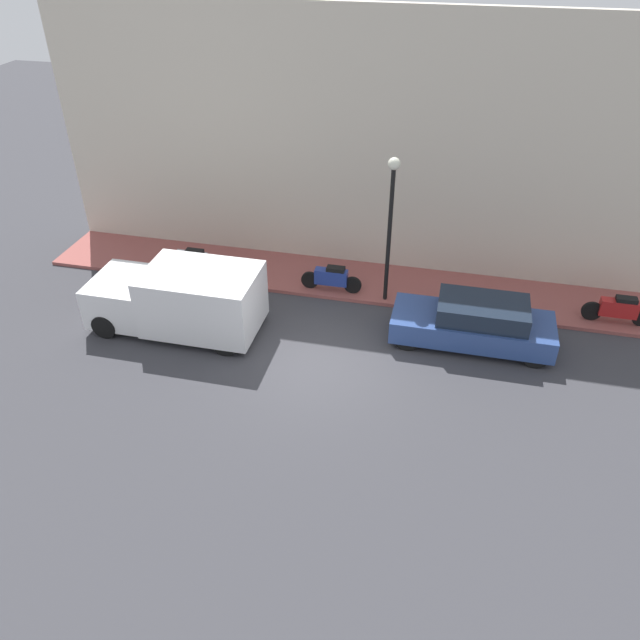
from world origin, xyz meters
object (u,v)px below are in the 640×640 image
at_px(delivery_van, 178,298).
at_px(motorcycle_red, 619,309).
at_px(motorcycle_blue, 332,278).
at_px(streetlamp, 391,210).
at_px(parked_car, 475,323).
at_px(scooter_silver, 192,260).

relative_size(delivery_van, motorcycle_red, 2.47).
xyz_separation_m(motorcycle_blue, streetlamp, (-0.11, -1.65, 2.42)).
height_order(parked_car, motorcycle_blue, parked_car).
relative_size(parked_car, delivery_van, 0.91).
xyz_separation_m(scooter_silver, streetlamp, (-0.11, -6.12, 2.39)).
bearing_deg(motorcycle_red, streetlamp, 92.03).
bearing_deg(motorcycle_red, parked_car, 114.06).
bearing_deg(scooter_silver, parked_car, -100.47).
height_order(parked_car, streetlamp, streetlamp).
distance_m(motorcycle_blue, scooter_silver, 4.47).
distance_m(motorcycle_blue, motorcycle_red, 8.10).
bearing_deg(motorcycle_blue, delivery_van, 126.30).
bearing_deg(motorcycle_red, scooter_silver, 90.53).
relative_size(motorcycle_blue, streetlamp, 0.43).
xyz_separation_m(parked_car, delivery_van, (-1.09, 7.91, 0.30)).
xyz_separation_m(motorcycle_blue, motorcycle_red, (0.12, -8.10, 0.01)).
bearing_deg(delivery_van, scooter_silver, 16.42).
relative_size(motorcycle_red, streetlamp, 0.44).
distance_m(parked_car, scooter_silver, 8.85).
relative_size(parked_car, scooter_silver, 2.24).
xyz_separation_m(motorcycle_red, streetlamp, (-0.23, 6.45, 2.40)).
bearing_deg(motorcycle_red, motorcycle_blue, 90.85).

